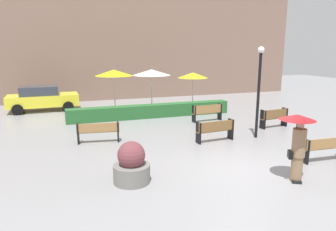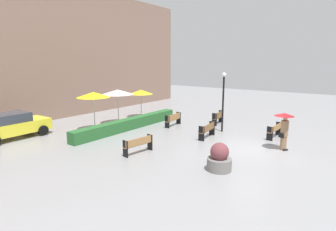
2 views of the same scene
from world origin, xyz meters
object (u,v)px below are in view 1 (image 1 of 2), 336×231
object	(u,v)px
bench_far_right	(274,117)
patio_umbrella_yellow	(114,73)
lamp_post	(259,83)
parked_car	(42,98)
bench_back_row	(207,112)
planter_pot	(132,165)
patio_umbrella_white	(152,72)
bench_far_left	(98,131)
patio_umbrella_yellow_far	(193,75)
bench_near_right	(326,147)
pedestrian_with_umbrella	(298,138)
bench_mid_center	(215,129)

from	to	relation	value
bench_far_right	patio_umbrella_yellow	distance (m)	9.12
lamp_post	parked_car	bearing A→B (deg)	133.61
bench_back_row	planter_pot	distance (m)	8.40
patio_umbrella_white	parked_car	world-z (taller)	patio_umbrella_white
bench_far_right	bench_far_left	bearing A→B (deg)	178.11
bench_far_left	bench_far_right	world-z (taller)	bench_far_right
patio_umbrella_yellow_far	parked_car	world-z (taller)	patio_umbrella_yellow_far
bench_near_right	planter_pot	world-z (taller)	planter_pot
bench_near_right	lamp_post	bearing A→B (deg)	98.74
patio_umbrella_white	bench_back_row	bearing A→B (deg)	-59.31
bench_back_row	pedestrian_with_umbrella	world-z (taller)	pedestrian_with_umbrella
lamp_post	patio_umbrella_yellow_far	distance (m)	7.37
bench_far_right	lamp_post	bearing A→B (deg)	-147.51
bench_mid_center	patio_umbrella_white	distance (m)	7.28
bench_mid_center	patio_umbrella_yellow_far	size ratio (longest dim) A/B	0.74
bench_far_left	patio_umbrella_yellow_far	xyz separation A→B (m)	(6.80, 5.88, 1.64)
lamp_post	bench_back_row	bearing A→B (deg)	99.92
bench_far_left	parked_car	bearing A→B (deg)	107.13
bench_far_left	patio_umbrella_white	xyz separation A→B (m)	(3.92, 5.55, 1.91)
bench_far_left	bench_near_right	distance (m)	8.56
bench_far_left	patio_umbrella_yellow_far	size ratio (longest dim) A/B	0.75
bench_mid_center	patio_umbrella_yellow_far	distance (m)	7.81
pedestrian_with_umbrella	parked_car	xyz separation A→B (m)	(-7.44, 13.82, -0.49)
bench_mid_center	planter_pot	distance (m)	5.05
patio_umbrella_white	planter_pot	bearing A→B (deg)	-109.48
planter_pot	lamp_post	xyz separation A→B (m)	(6.16, 2.78, 1.87)
patio_umbrella_white	parked_car	xyz separation A→B (m)	(-6.41, 2.52, -1.61)
bench_near_right	bench_far_right	xyz separation A→B (m)	(1.38, 4.48, 0.03)
bench_near_right	patio_umbrella_white	xyz separation A→B (m)	(-3.20, 10.31, 1.91)
planter_pot	pedestrian_with_umbrella	bearing A→B (deg)	-18.27
pedestrian_with_umbrella	patio_umbrella_yellow_far	xyz separation A→B (m)	(1.85, 11.63, 0.84)
bench_far_left	parked_car	distance (m)	8.46
bench_mid_center	patio_umbrella_yellow	distance (m)	7.72
bench_back_row	bench_near_right	bearing A→B (deg)	-80.65
bench_near_right	planter_pot	size ratio (longest dim) A/B	1.43
patio_umbrella_yellow	patio_umbrella_yellow_far	distance (m)	5.22
bench_far_left	parked_car	xyz separation A→B (m)	(-2.49, 8.08, 0.31)
bench_far_left	patio_umbrella_yellow	xyz separation A→B (m)	(1.61, 5.39, 1.95)
patio_umbrella_yellow_far	parked_car	size ratio (longest dim) A/B	0.55
planter_pot	patio_umbrella_yellow_far	world-z (taller)	patio_umbrella_yellow_far
bench_near_right	patio_umbrella_yellow_far	bearing A→B (deg)	91.69
bench_back_row	patio_umbrella_yellow_far	bearing A→B (deg)	78.10
planter_pot	patio_umbrella_white	size ratio (longest dim) A/B	0.47
bench_near_right	patio_umbrella_white	distance (m)	10.96
parked_car	bench_far_right	bearing A→B (deg)	-37.27
patio_umbrella_white	patio_umbrella_yellow_far	xyz separation A→B (m)	(2.88, 0.33, -0.28)
bench_far_left	lamp_post	bearing A→B (deg)	-12.60
bench_far_left	bench_near_right	xyz separation A→B (m)	(7.12, -4.76, 0.00)
bench_near_right	pedestrian_with_umbrella	distance (m)	2.51
lamp_post	bench_near_right	bearing A→B (deg)	-81.26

